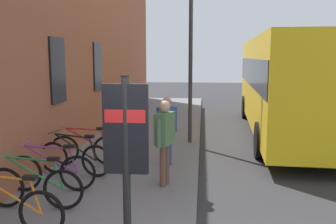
# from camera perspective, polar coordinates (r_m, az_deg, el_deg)

# --- Properties ---
(ground) EXTENTS (60.00, 60.00, 0.00)m
(ground) POSITION_cam_1_polar(r_m,az_deg,el_deg) (9.80, 10.66, -7.86)
(ground) COLOR #2D2D30
(sidewalk_pavement) EXTENTS (24.00, 3.50, 0.12)m
(sidewalk_pavement) POSITION_cam_1_polar(r_m,az_deg,el_deg) (11.81, -3.68, -4.59)
(sidewalk_pavement) COLOR slate
(sidewalk_pavement) RESTS_ON ground
(station_facade) EXTENTS (22.00, 0.65, 7.46)m
(station_facade) POSITION_cam_1_polar(r_m,az_deg,el_deg) (12.98, -12.32, 12.71)
(station_facade) COLOR #9E563D
(station_facade) RESTS_ON ground
(bicycle_under_window) EXTENTS (0.48, 1.77, 0.97)m
(bicycle_under_window) POSITION_cam_1_polar(r_m,az_deg,el_deg) (6.10, -23.27, -13.64)
(bicycle_under_window) COLOR black
(bicycle_under_window) RESTS_ON sidewalk_pavement
(bicycle_beside_lamp) EXTENTS (0.48, 1.77, 0.97)m
(bicycle_beside_lamp) POSITION_cam_1_polar(r_m,az_deg,el_deg) (6.93, -19.84, -10.77)
(bicycle_beside_lamp) COLOR black
(bicycle_beside_lamp) RESTS_ON sidewalk_pavement
(bicycle_leaning_wall) EXTENTS (0.48, 1.77, 0.97)m
(bicycle_leaning_wall) POSITION_cam_1_polar(r_m,az_deg,el_deg) (7.68, -17.51, -8.75)
(bicycle_leaning_wall) COLOR black
(bicycle_leaning_wall) RESTS_ON sidewalk_pavement
(bicycle_far_end) EXTENTS (0.50, 1.75, 0.97)m
(bicycle_far_end) POSITION_cam_1_polar(r_m,az_deg,el_deg) (8.55, -14.08, -6.85)
(bicycle_far_end) COLOR black
(bicycle_far_end) RESTS_ON sidewalk_pavement
(bicycle_nearest_sign) EXTENTS (0.48, 1.77, 0.97)m
(bicycle_nearest_sign) POSITION_cam_1_polar(r_m,az_deg,el_deg) (9.28, -12.45, -5.58)
(bicycle_nearest_sign) COLOR black
(bicycle_nearest_sign) RESTS_ON sidewalk_pavement
(transit_info_sign) EXTENTS (0.10, 0.55, 2.40)m
(transit_info_sign) POSITION_cam_1_polar(r_m,az_deg,el_deg) (4.55, -6.47, -4.51)
(transit_info_sign) COLOR black
(transit_info_sign) RESTS_ON sidewalk_pavement
(city_bus) EXTENTS (10.61, 3.06, 3.35)m
(city_bus) POSITION_cam_1_polar(r_m,az_deg,el_deg) (13.63, 17.81, 4.67)
(city_bus) COLOR yellow
(city_bus) RESTS_ON ground
(pedestrian_crossing_street) EXTENTS (0.52, 0.48, 1.66)m
(pedestrian_crossing_street) POSITION_cam_1_polar(r_m,az_deg,el_deg) (8.90, -0.17, -1.86)
(pedestrian_crossing_street) COLOR #334C8C
(pedestrian_crossing_street) RESTS_ON sidewalk_pavement
(pedestrian_by_facade) EXTENTS (0.64, 0.39, 1.75)m
(pedestrian_by_facade) POSITION_cam_1_polar(r_m,az_deg,el_deg) (7.50, -0.54, -3.40)
(pedestrian_by_facade) COLOR brown
(pedestrian_by_facade) RESTS_ON sidewalk_pavement
(street_lamp) EXTENTS (0.28, 0.28, 5.39)m
(street_lamp) POSITION_cam_1_polar(r_m,az_deg,el_deg) (11.22, 3.51, 11.39)
(street_lamp) COLOR #333338
(street_lamp) RESTS_ON sidewalk_pavement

